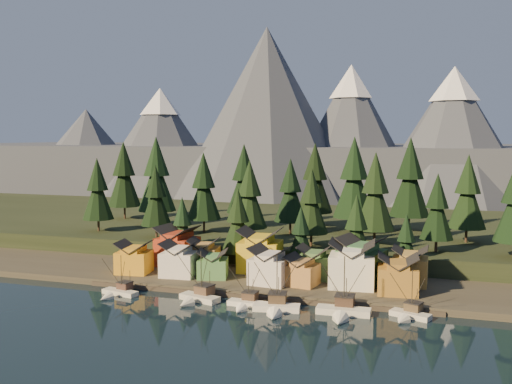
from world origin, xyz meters
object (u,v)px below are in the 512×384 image
(boat_5, at_px, (343,304))
(house_back_0, at_px, (177,245))
(boat_6, at_px, (409,308))
(boat_4, at_px, (276,300))
(boat_2, at_px, (197,291))
(house_front_0, at_px, (134,256))
(boat_0, at_px, (117,288))
(house_front_1, at_px, (179,258))
(boat_3, at_px, (246,298))
(house_back_1, at_px, (204,254))

(boat_5, relative_size, house_back_0, 1.23)
(boat_6, bearing_deg, boat_4, -150.90)
(boat_2, bearing_deg, house_front_0, 164.88)
(boat_0, xyz_separation_m, house_front_0, (-3.97, 14.75, 3.80))
(boat_0, bearing_deg, house_front_1, 72.97)
(boat_0, distance_m, boat_5, 50.24)
(boat_0, height_order, house_back_0, house_back_0)
(boat_3, distance_m, house_back_0, 37.31)
(house_front_1, bearing_deg, house_back_1, 58.53)
(boat_3, distance_m, boat_5, 20.12)
(boat_2, xyz_separation_m, house_front_0, (-22.82, 13.83, 3.22))
(house_front_0, distance_m, house_back_1, 17.32)
(house_back_0, bearing_deg, boat_5, -21.33)
(boat_6, distance_m, house_back_1, 54.64)
(boat_0, bearing_deg, boat_2, 14.22)
(boat_4, relative_size, boat_6, 1.18)
(boat_3, bearing_deg, boat_5, 4.02)
(house_front_1, bearing_deg, boat_0, -122.81)
(boat_4, bearing_deg, boat_3, 160.34)
(boat_4, relative_size, boat_5, 0.96)
(boat_0, distance_m, boat_6, 62.82)
(boat_0, bearing_deg, house_front_0, 116.47)
(house_back_1, bearing_deg, boat_6, -28.38)
(boat_0, relative_size, house_front_0, 1.13)
(boat_3, xyz_separation_m, boat_5, (20.11, 0.18, 0.49))
(boat_4, bearing_deg, boat_5, -2.03)
(boat_5, bearing_deg, boat_4, -174.72)
(boat_4, bearing_deg, boat_2, 165.60)
(house_back_1, bearing_deg, house_front_0, -162.84)
(boat_0, distance_m, house_front_1, 17.70)
(boat_3, bearing_deg, house_front_1, 149.62)
(boat_4, xyz_separation_m, house_front_1, (-28.79, 16.06, 3.46))
(boat_3, relative_size, house_back_1, 1.24)
(house_front_1, bearing_deg, house_front_0, 177.44)
(house_front_1, relative_size, house_back_1, 1.06)
(boat_0, distance_m, boat_4, 37.00)
(boat_0, bearing_deg, boat_5, 12.11)
(house_front_1, xyz_separation_m, house_back_0, (-5.35, 10.25, 1.02))
(boat_4, bearing_deg, house_front_0, 150.46)
(boat_0, xyz_separation_m, boat_5, (50.23, 0.60, 0.62))
(boat_2, distance_m, house_back_0, 29.58)
(boat_5, xyz_separation_m, house_front_1, (-42.03, 14.54, 3.48))
(boat_3, xyz_separation_m, boat_6, (32.64, 2.41, 0.14))
(boat_6, height_order, house_back_1, house_back_1)
(boat_5, height_order, house_front_0, boat_5)
(boat_0, relative_size, boat_3, 0.96)
(boat_2, distance_m, boat_4, 18.23)
(boat_2, xyz_separation_m, house_back_0, (-16.00, 24.46, 4.54))
(boat_5, height_order, house_back_1, boat_5)
(boat_0, relative_size, house_back_1, 1.20)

